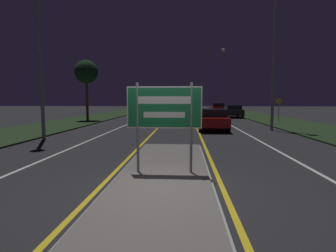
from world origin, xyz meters
The scene contains 20 objects.
ground_plane centered at (0.00, 0.00, 0.00)m, with size 160.00×160.00×0.00m, color #232326.
median_island centered at (0.00, 1.20, 0.04)m, with size 2.43×8.90×0.10m.
verge_left centered at (-9.50, 20.00, 0.04)m, with size 5.00×100.00×0.08m.
verge_right centered at (9.50, 20.00, 0.04)m, with size 5.00×100.00×0.08m.
centre_line_yellow_left centered at (-1.40, 25.00, 0.00)m, with size 0.12×70.00×0.01m.
centre_line_yellow_right centered at (1.40, 25.00, 0.00)m, with size 0.12×70.00×0.01m.
lane_line_white_left centered at (-4.20, 25.00, 0.00)m, with size 0.12×70.00×0.01m.
lane_line_white_right centered at (4.20, 25.00, 0.00)m, with size 0.12×70.00×0.01m.
edge_line_white_left centered at (-7.20, 25.00, 0.00)m, with size 0.10×70.00×0.01m.
edge_line_white_right centered at (7.20, 25.00, 0.00)m, with size 0.10×70.00×0.01m.
highway_sign centered at (0.00, 1.19, 1.72)m, with size 1.95×0.07×2.35m.
streetlight_right_near centered at (6.24, 11.96, 6.68)m, with size 0.53×0.53×10.47m.
streetlight_right_far centered at (6.21, 35.00, 6.23)m, with size 0.53×0.53×9.73m.
car_receding_0 centered at (2.36, 11.93, 0.75)m, with size 1.93×4.22×1.41m.
car_receding_1 centered at (6.02, 25.04, 0.75)m, with size 1.96×4.41×1.43m.
car_receding_2 centered at (5.57, 35.44, 0.80)m, with size 2.00×4.68×1.52m.
car_approaching_0 centered at (-2.56, 16.64, 0.74)m, with size 1.91×4.28×1.39m.
car_approaching_1 centered at (-5.52, 31.95, 0.77)m, with size 2.01×4.32×1.42m.
warning_sign centered at (9.12, 19.04, 1.35)m, with size 0.60×0.06×2.10m.
roadside_palm_left centered at (-8.78, 18.89, 4.60)m, with size 2.19×2.19×5.67m.
Camera 1 is at (0.54, -5.58, 2.00)m, focal length 28.00 mm.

